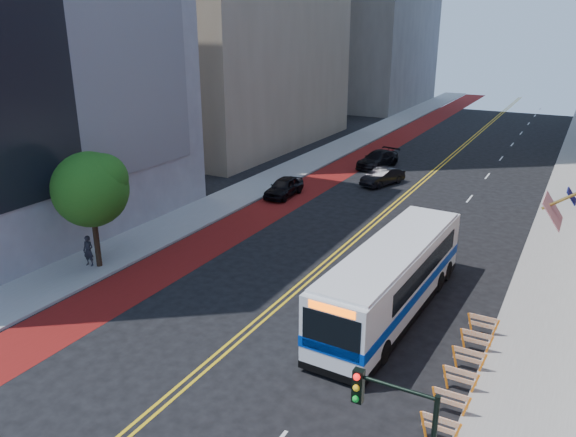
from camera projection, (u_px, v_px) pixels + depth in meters
The scene contains 15 objects.
ground at pixel (192, 378), 22.49m from camera, with size 160.00×160.00×0.00m, color black.
sidewalk_left at pixel (287, 173), 52.74m from camera, with size 4.00×140.00×0.15m, color gray.
sidewalk_right at pixel (568, 211), 41.97m from camera, with size 4.00×140.00×0.15m, color gray.
bus_lane_paint at pixel (324, 179), 51.01m from camera, with size 3.60×140.00×0.01m, color #61120D.
center_line_inner at pixel (409, 190), 47.46m from camera, with size 0.14×140.00×0.01m, color gold.
center_line_outer at pixel (413, 191), 47.30m from camera, with size 0.14×140.00×0.01m, color gold.
lane_dashes at pixel (487, 176), 51.86m from camera, with size 0.14×98.20×0.01m.
construction_barriers at pixel (456, 388), 20.80m from camera, with size 1.42×10.91×1.00m.
street_tree at pixel (91, 187), 30.92m from camera, with size 4.20×4.20×6.70m.
traffic_signal at pixel (398, 433), 14.12m from camera, with size 2.21×0.34×5.07m.
transit_bus at pixel (393, 277), 26.99m from camera, with size 3.41×13.17×3.59m.
car_a at pixel (284, 187), 45.63m from camera, with size 1.83×4.56×1.55m, color black.
car_b at pixel (383, 177), 48.84m from camera, with size 1.56×4.47×1.47m, color black.
car_c at pixel (378, 159), 54.73m from camera, with size 2.22×5.46×1.58m, color black.
pedestrian at pixel (88, 251), 32.23m from camera, with size 0.66×0.43×1.81m, color black.
Camera 1 is at (12.46, -14.96, 13.52)m, focal length 35.00 mm.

